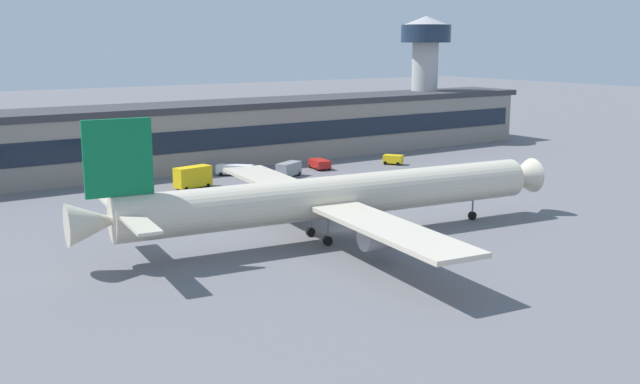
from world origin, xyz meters
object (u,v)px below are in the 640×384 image
control_tower (425,63)px  pushback_tractor (319,163)px  baggage_tug (393,159)px  airliner (332,197)px  belt_loader (234,169)px  crew_van (289,169)px  stair_truck (193,176)px

control_tower → pushback_tractor: 49.19m
baggage_tug → pushback_tractor: size_ratio=0.80×
airliner → control_tower: bearing=41.3°
baggage_tug → belt_loader: (-30.98, 6.60, 0.07)m
airliner → crew_van: airliner is taller
pushback_tractor → belt_loader: bearing=170.5°
airliner → baggage_tug: airliner is taller
airliner → crew_van: size_ratio=10.97×
belt_loader → stair_truck: stair_truck is taller
baggage_tug → belt_loader: 31.67m
baggage_tug → crew_van: bearing=179.5°
crew_van → stair_truck: bearing=-179.6°
airliner → stair_truck: bearing=91.0°
stair_truck → crew_van: bearing=0.4°
airliner → control_tower: size_ratio=2.13×
pushback_tractor → crew_van: crew_van is taller
stair_truck → belt_loader: bearing=31.3°
control_tower → belt_loader: size_ratio=4.86×
baggage_tug → crew_van: 23.49m
stair_truck → pushback_tractor: 27.33m
crew_van → baggage_tug: bearing=-0.5°
baggage_tug → airliner: bearing=-137.3°
belt_loader → crew_van: bearing=-40.5°
control_tower → belt_loader: 63.01m
stair_truck → crew_van: 18.19m
airliner → belt_loader: (10.05, 44.48, -4.00)m
baggage_tug → pushback_tractor: baggage_tug is taller
airliner → stair_truck: size_ratio=9.78×
belt_loader → crew_van: size_ratio=1.06×
belt_loader → pushback_tractor: bearing=-9.5°
airliner → baggage_tug: (41.03, 37.88, -4.07)m
airliner → stair_truck: 38.11m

